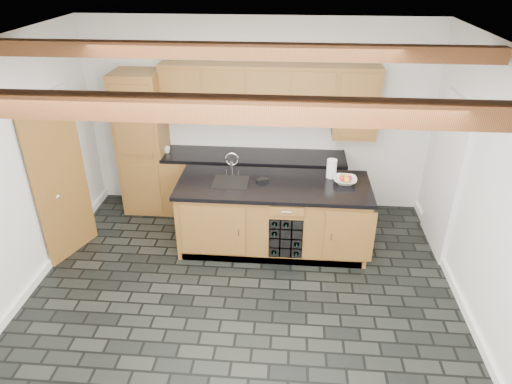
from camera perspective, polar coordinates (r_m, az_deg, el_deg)
ground at (r=5.27m, az=-2.03°, el=-14.41°), size 5.00×5.00×0.00m
room_shell at (r=4.87m, az=-2.62°, el=3.37°), size 5.01×5.00×5.00m
back_cabinetry at (r=6.68m, az=-3.22°, el=5.29°), size 3.65×0.62×2.20m
island at (r=6.01m, az=2.19°, el=-2.97°), size 2.48×0.96×0.93m
faucet at (r=5.85m, az=-3.15°, el=1.70°), size 0.45×0.40×0.34m
kitchen_scale at (r=5.83m, az=0.82°, el=1.51°), size 0.18×0.14×0.05m
fruit_bowl at (r=5.90m, az=11.07°, el=1.42°), size 0.31×0.31×0.07m
fruit_cluster at (r=5.88m, az=11.10°, el=1.76°), size 0.16×0.17×0.07m
paper_towel at (r=5.99m, az=9.43°, el=2.91°), size 0.13×0.13×0.25m
mug at (r=6.81m, az=-11.05°, el=5.21°), size 0.11×0.11×0.09m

